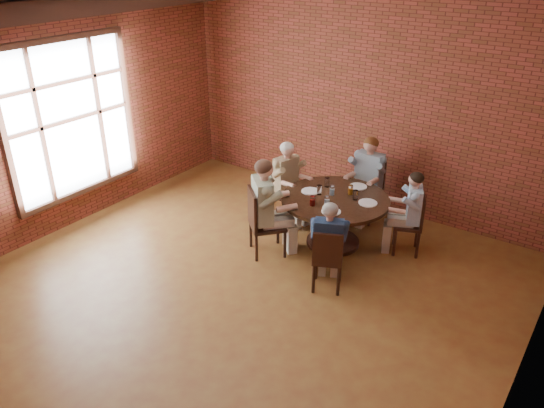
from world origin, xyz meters
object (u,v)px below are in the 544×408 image
Objects in this scene: chair_a at (413,222)px; chair_b at (368,187)px; diner_b at (367,179)px; chair_c at (285,190)px; diner_c at (288,183)px; diner_a at (409,213)px; chair_e at (327,258)px; diner_e at (328,246)px; diner_d at (267,208)px; dining_table at (335,212)px; chair_d at (261,220)px; smartphone at (335,210)px.

chair_b reaches higher than chair_a.
diner_b is (-1.00, 0.55, 0.19)m from chair_a.
diner_b is at bearing -40.62° from chair_c.
chair_a is 1.97m from diner_c.
diner_b is (-0.00, -0.09, 0.16)m from chair_b.
diner_c reaches higher than diner_a.
chair_e is 0.15m from diner_e.
diner_d is 1.16× the size of diner_e.
diner_b reaches higher than dining_table.
diner_e is at bearing -147.45° from chair_d.
dining_table is 1.08m from chair_b.
diner_c is (-0.96, -0.76, -0.03)m from diner_b.
chair_d reaches higher than chair_e.
diner_a is 1.30× the size of chair_b.
chair_e is at bearing 90.00° from diner_e.
chair_c is at bearing -140.84° from chair_b.
diner_a is at bearing 45.52° from smartphone.
chair_b is 0.70× the size of diner_b.
dining_table is 11.11× the size of smartphone.
dining_table is 1.03m from diner_a.
diner_d reaches higher than smartphone.
chair_a is at bearing -71.02° from chair_c.
diner_c is at bearing 166.27° from dining_table.
dining_table is 1.09× the size of diner_d.
diner_e reaches higher than chair_e.
diner_b reaches higher than smartphone.
chair_d reaches higher than dining_table.
diner_a reaches higher than chair_e.
chair_e is (1.21, -0.25, -0.05)m from chair_d.
chair_a is at bearing -134.06° from chair_e.
smartphone is (0.90, 0.47, 0.23)m from chair_d.
chair_e is at bearing -118.07° from diner_c.
diner_e reaches higher than dining_table.
smartphone is at bearing -110.94° from chair_d.
diner_b is 9.74× the size of smartphone.
diner_a is 1.54m from chair_e.
diner_a is (-0.06, -0.03, 0.13)m from chair_a.
dining_table is at bearing -90.00° from diner_b.
diner_c is at bearing -35.99° from chair_d.
chair_a is at bearing -70.27° from diner_c.
chair_a is (1.01, 0.44, -0.05)m from dining_table.
diner_d is at bearing -131.43° from dining_table.
dining_table is 1.26× the size of diner_e.
chair_c is at bearing 166.27° from dining_table.
diner_d reaches higher than diner_b.
chair_c is at bearing -32.28° from chair_d.
dining_table is 1.17m from chair_e.
diner_e is at bearing -65.51° from smartphone.
chair_b is at bearing -37.57° from chair_c.
diner_b is at bearing -142.40° from chair_a.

